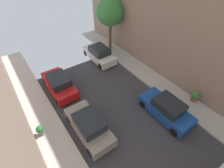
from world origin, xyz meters
The scene contains 7 objects.
parked_car_left_2 centered at (-2.70, 8.11, 0.72)m, with size 1.78×4.20×1.57m.
parked_car_left_3 centered at (-2.70, 13.32, 0.72)m, with size 1.78×4.20×1.57m.
parked_car_right_3 centered at (2.70, 6.09, 0.72)m, with size 1.78×4.20×1.57m.
parked_car_right_4 centered at (2.70, 15.43, 0.72)m, with size 1.78×4.20×1.57m.
street_tree_1 centered at (4.99, 16.66, 4.30)m, with size 2.88×2.88×5.62m.
potted_plant_0 centered at (5.64, 5.71, 0.69)m, with size 0.61×0.61×0.97m.
potted_plant_3 centered at (-5.52, 9.74, 0.64)m, with size 0.50×0.50×0.84m.
Camera 1 is at (-5.43, 1.58, 10.59)m, focal length 27.82 mm.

